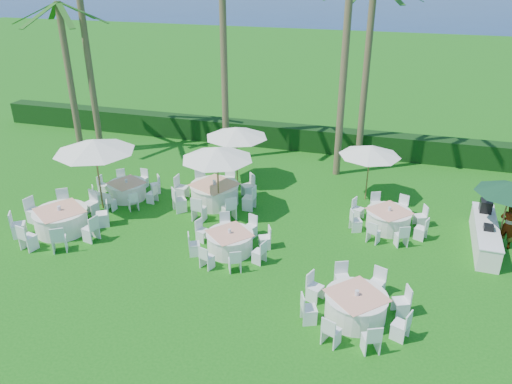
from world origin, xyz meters
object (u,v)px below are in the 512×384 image
banquet_table_d (127,190)px  umbrella_d (370,151)px  umbrella_a (94,146)px  banquet_table_b (230,242)px  banquet_table_a (61,220)px  umbrella_c (236,132)px  buffet_table (485,234)px  banquet_table_c (356,306)px  banquet_table_f (388,219)px  umbrella_b (217,153)px  staff_person (508,226)px  umbrella_green (511,188)px  banquet_table_e (215,193)px

banquet_table_d → umbrella_d: bearing=15.7°
umbrella_a → banquet_table_b: bearing=-15.3°
banquet_table_a → banquet_table_d: size_ratio=1.23×
umbrella_c → buffet_table: size_ratio=0.76×
banquet_table_b → umbrella_a: (-6.07, 1.66, 2.32)m
banquet_table_c → banquet_table_f: bearing=83.6°
banquet_table_d → umbrella_c: bearing=35.6°
banquet_table_a → banquet_table_f: 12.22m
umbrella_a → umbrella_b: umbrella_a is taller
banquet_table_a → banquet_table_b: bearing=3.6°
umbrella_a → banquet_table_c: bearing=-20.7°
umbrella_b → banquet_table_c: bearing=-39.9°
banquet_table_d → staff_person: (14.77, 0.21, 0.48)m
umbrella_a → umbrella_c: (4.47, 3.97, -0.31)m
umbrella_b → staff_person: 10.71m
banquet_table_c → umbrella_green: (4.44, 5.36, 1.87)m
banquet_table_b → banquet_table_c: bearing=-27.3°
banquet_table_e → banquet_table_f: bearing=-0.9°
banquet_table_d → banquet_table_f: banquet_table_f is taller
banquet_table_c → banquet_table_e: size_ratio=0.86×
banquet_table_d → umbrella_d: 10.25m
banquet_table_d → banquet_table_b: bearing=-26.7°
umbrella_b → buffet_table: bearing=1.9°
buffet_table → staff_person: staff_person is taller
banquet_table_c → umbrella_a: umbrella_a is taller
banquet_table_c → buffet_table: (3.95, 5.27, 0.04)m
umbrella_c → umbrella_green: bearing=-13.9°
buffet_table → umbrella_d: bearing=149.2°
umbrella_b → umbrella_c: 3.05m
banquet_table_c → umbrella_c: bearing=127.6°
umbrella_c → buffet_table: bearing=-15.0°
umbrella_a → umbrella_d: 10.93m
umbrella_b → umbrella_green: bearing=2.3°
banquet_table_c → banquet_table_d: size_ratio=1.08×
banquet_table_b → banquet_table_f: 6.10m
banquet_table_f → umbrella_c: 7.47m
umbrella_d → umbrella_c: bearing=178.8°
banquet_table_d → umbrella_a: umbrella_a is taller
umbrella_green → buffet_table: (-0.49, -0.09, -1.83)m
banquet_table_d → umbrella_green: umbrella_green is taller
banquet_table_f → umbrella_green: size_ratio=1.15×
banquet_table_e → buffet_table: buffet_table is taller
banquet_table_f → buffet_table: size_ratio=0.78×
banquet_table_b → umbrella_c: 6.19m
buffet_table → banquet_table_a: bearing=-167.5°
banquet_table_b → umbrella_a: 6.71m
banquet_table_c → umbrella_c: 10.28m
banquet_table_c → umbrella_b: size_ratio=1.08×
banquet_table_a → banquet_table_e: bearing=38.6°
umbrella_b → buffet_table: 10.10m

